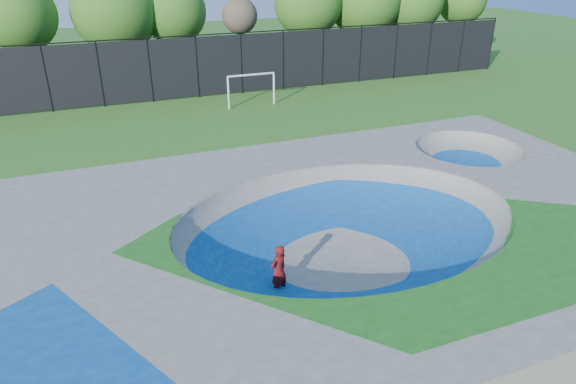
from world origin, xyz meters
name	(u,v)px	position (x,y,z in m)	size (l,w,h in m)	color
ground	(346,256)	(0.00, 0.00, 0.00)	(120.00, 120.00, 0.00)	#2C5E1A
skate_deck	(347,236)	(0.00, 0.00, 0.75)	(22.00, 14.00, 1.50)	gray
skater	(279,271)	(-2.73, -1.09, 0.81)	(0.59, 0.39, 1.61)	#B9120E
skateboard	(279,293)	(-2.73, -1.09, 0.03)	(0.78, 0.22, 0.05)	black
soccer_goal	(251,84)	(2.59, 17.68, 1.41)	(3.08, 0.12, 2.03)	silver
fence	(197,66)	(0.00, 21.00, 2.10)	(48.09, 0.09, 4.04)	black
treeline	(182,9)	(0.22, 25.94, 5.11)	(52.95, 7.60, 8.14)	#493024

